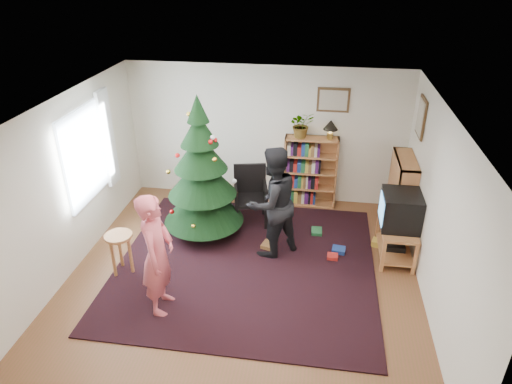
# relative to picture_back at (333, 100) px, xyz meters

# --- Properties ---
(floor) EXTENTS (5.00, 5.00, 0.00)m
(floor) POSITION_rel_picture_back_xyz_m (-1.15, -2.48, -1.95)
(floor) COLOR brown
(floor) RESTS_ON ground
(ceiling) EXTENTS (5.00, 5.00, 0.00)m
(ceiling) POSITION_rel_picture_back_xyz_m (-1.15, -2.48, 0.55)
(ceiling) COLOR white
(ceiling) RESTS_ON wall_back
(wall_back) EXTENTS (5.00, 0.02, 2.50)m
(wall_back) POSITION_rel_picture_back_xyz_m (-1.15, 0.02, -0.70)
(wall_back) COLOR silver
(wall_back) RESTS_ON floor
(wall_front) EXTENTS (5.00, 0.02, 2.50)m
(wall_front) POSITION_rel_picture_back_xyz_m (-1.15, -4.97, -0.70)
(wall_front) COLOR silver
(wall_front) RESTS_ON floor
(wall_left) EXTENTS (0.02, 5.00, 2.50)m
(wall_left) POSITION_rel_picture_back_xyz_m (-3.65, -2.48, -0.70)
(wall_left) COLOR silver
(wall_left) RESTS_ON floor
(wall_right) EXTENTS (0.02, 5.00, 2.50)m
(wall_right) POSITION_rel_picture_back_xyz_m (1.35, -2.48, -0.70)
(wall_right) COLOR silver
(wall_right) RESTS_ON floor
(rug) EXTENTS (3.80, 3.60, 0.02)m
(rug) POSITION_rel_picture_back_xyz_m (-1.15, -2.17, -1.94)
(rug) COLOR black
(rug) RESTS_ON floor
(window_pane) EXTENTS (0.04, 1.20, 1.40)m
(window_pane) POSITION_rel_picture_back_xyz_m (-3.62, -1.88, -0.45)
(window_pane) COLOR silver
(window_pane) RESTS_ON wall_left
(curtain) EXTENTS (0.06, 0.35, 1.60)m
(curtain) POSITION_rel_picture_back_xyz_m (-3.58, -1.18, -0.45)
(curtain) COLOR white
(curtain) RESTS_ON wall_left
(picture_back) EXTENTS (0.55, 0.03, 0.42)m
(picture_back) POSITION_rel_picture_back_xyz_m (0.00, 0.00, 0.00)
(picture_back) COLOR #4C3319
(picture_back) RESTS_ON wall_back
(picture_right) EXTENTS (0.03, 0.50, 0.60)m
(picture_right) POSITION_rel_picture_back_xyz_m (1.33, -0.73, 0.00)
(picture_right) COLOR #4C3319
(picture_right) RESTS_ON wall_right
(christmas_tree) EXTENTS (1.30, 1.30, 2.36)m
(christmas_tree) POSITION_rel_picture_back_xyz_m (-1.98, -1.41, -0.97)
(christmas_tree) COLOR #3F2816
(christmas_tree) RESTS_ON rug
(bookshelf_back) EXTENTS (0.95, 0.30, 1.30)m
(bookshelf_back) POSITION_rel_picture_back_xyz_m (-0.31, -0.14, -1.29)
(bookshelf_back) COLOR #C57A46
(bookshelf_back) RESTS_ON floor
(bookshelf_right) EXTENTS (0.30, 0.95, 1.30)m
(bookshelf_right) POSITION_rel_picture_back_xyz_m (1.19, -0.82, -1.29)
(bookshelf_right) COLOR #C57A46
(bookshelf_right) RESTS_ON floor
(tv_stand) EXTENTS (0.51, 0.92, 0.55)m
(tv_stand) POSITION_rel_picture_back_xyz_m (1.07, -1.62, -1.62)
(tv_stand) COLOR #C57A46
(tv_stand) RESTS_ON floor
(crt_tv) EXTENTS (0.56, 0.60, 0.53)m
(crt_tv) POSITION_rel_picture_back_xyz_m (1.07, -1.62, -1.14)
(crt_tv) COLOR black
(crt_tv) RESTS_ON tv_stand
(armchair) EXTENTS (0.65, 0.66, 1.00)m
(armchair) POSITION_rel_picture_back_xyz_m (-1.27, -0.87, -1.41)
(armchair) COLOR black
(armchair) RESTS_ON rug
(stool) EXTENTS (0.39, 0.39, 0.65)m
(stool) POSITION_rel_picture_back_xyz_m (-2.90, -2.63, -1.45)
(stool) COLOR #C57A46
(stool) RESTS_ON floor
(person_standing) EXTENTS (0.43, 0.63, 1.68)m
(person_standing) POSITION_rel_picture_back_xyz_m (-2.08, -3.26, -1.11)
(person_standing) COLOR #CD525C
(person_standing) RESTS_ON rug
(person_by_chair) EXTENTS (1.08, 1.07, 1.76)m
(person_by_chair) POSITION_rel_picture_back_xyz_m (-0.81, -1.80, -1.07)
(person_by_chair) COLOR black
(person_by_chair) RESTS_ON rug
(potted_plant) EXTENTS (0.52, 0.49, 0.46)m
(potted_plant) POSITION_rel_picture_back_xyz_m (-0.51, -0.14, -0.42)
(potted_plant) COLOR gray
(potted_plant) RESTS_ON bookshelf_back
(table_lamp) EXTENTS (0.26, 0.26, 0.34)m
(table_lamp) POSITION_rel_picture_back_xyz_m (-0.01, -0.14, -0.42)
(table_lamp) COLOR #A57F33
(table_lamp) RESTS_ON bookshelf_back
(floor_clutter) EXTENTS (1.93, 0.88, 0.08)m
(floor_clutter) POSITION_rel_picture_back_xyz_m (0.04, -1.56, -1.91)
(floor_clutter) COLOR #A51E19
(floor_clutter) RESTS_ON rug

